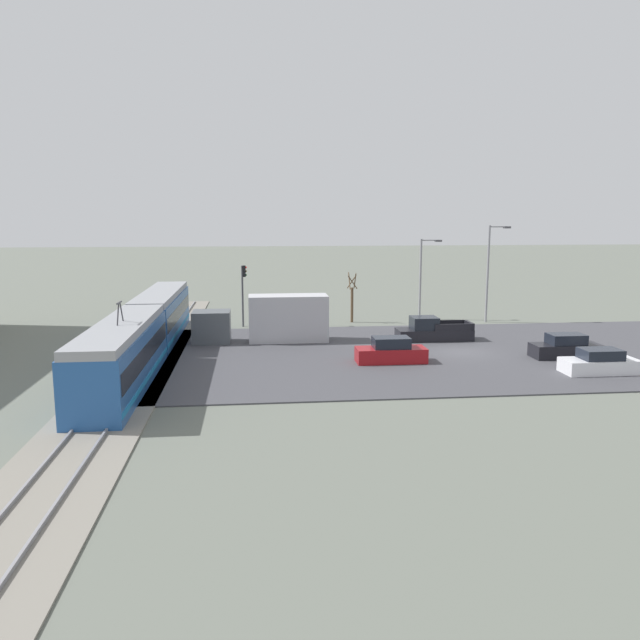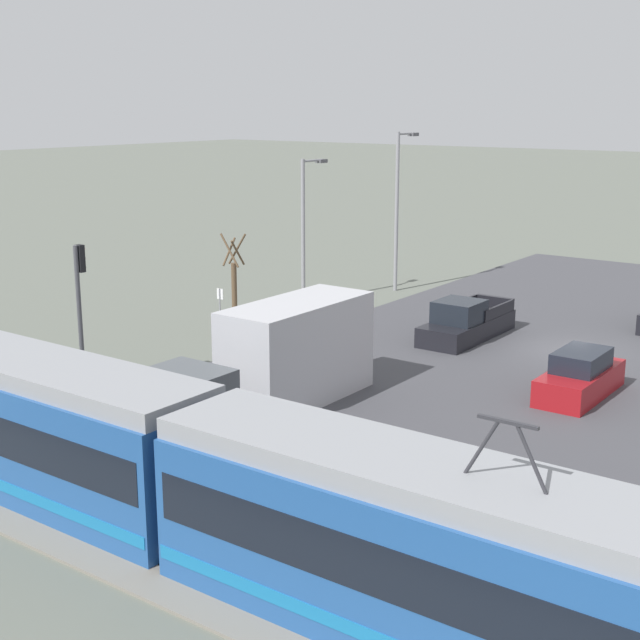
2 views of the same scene
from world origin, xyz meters
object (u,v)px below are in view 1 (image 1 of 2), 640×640
object	(u,v)px
sedan_car_2	(600,363)
street_tree	(352,300)
light_rail_tram	(145,332)
traffic_light_pole	(243,287)
street_lamp_near_crossing	(423,273)
no_parking_sign	(324,308)
pickup_truck	(433,331)
street_lamp_mid_block	(490,267)
sedan_car_0	(391,352)
box_truck	(270,320)
sedan_car_1	(566,348)

from	to	relation	value
sedan_car_2	street_tree	world-z (taller)	street_tree
light_rail_tram	traffic_light_pole	size ratio (longest dim) A/B	5.60
traffic_light_pole	street_lamp_near_crossing	size ratio (longest dim) A/B	0.71
street_tree	no_parking_sign	xyz separation A→B (m)	(-1.56, 2.65, -0.45)
light_rail_tram	street_tree	world-z (taller)	light_rail_tram
pickup_truck	street_lamp_mid_block	size ratio (longest dim) A/B	0.66
sedan_car_0	pickup_truck	bearing A→B (deg)	145.35
sedan_car_2	street_lamp_near_crossing	world-z (taller)	street_lamp_near_crossing
light_rail_tram	sedan_car_0	bearing A→B (deg)	-101.09
traffic_light_pole	light_rail_tram	bearing A→B (deg)	151.43
street_tree	street_lamp_mid_block	size ratio (longest dim) A/B	0.52
sedan_car_2	no_parking_sign	bearing A→B (deg)	-141.91
traffic_light_pole	no_parking_sign	world-z (taller)	traffic_light_pole
sedan_car_2	street_lamp_mid_block	size ratio (longest dim) A/B	0.52
street_lamp_near_crossing	street_lamp_mid_block	xyz separation A→B (m)	(-2.14, -5.40, 0.63)
sedan_car_0	street_lamp_mid_block	xyz separation A→B (m)	(14.63, -11.98, 4.12)
sedan_car_0	street_tree	xyz separation A→B (m)	(15.77, 0.00, 1.25)
street_lamp_near_crossing	no_parking_sign	distance (m)	9.95
box_truck	sedan_car_2	distance (m)	22.34
no_parking_sign	sedan_car_0	bearing A→B (deg)	-169.43
sedan_car_1	sedan_car_2	distance (m)	4.14
box_truck	street_lamp_mid_block	distance (m)	20.88
street_tree	no_parking_sign	size ratio (longest dim) A/B	1.71
sedan_car_2	no_parking_sign	xyz separation A→B (m)	(18.23, 14.29, 0.87)
box_truck	street_lamp_near_crossing	world-z (taller)	street_lamp_near_crossing
box_truck	light_rail_tram	bearing A→B (deg)	118.84
pickup_truck	sedan_car_1	size ratio (longest dim) A/B	1.27
sedan_car_0	street_tree	distance (m)	15.82
street_lamp_mid_block	pickup_truck	bearing A→B (deg)	137.15
light_rail_tram	no_parking_sign	bearing A→B (deg)	-49.41
box_truck	sedan_car_1	distance (m)	20.52
sedan_car_2	street_tree	size ratio (longest dim) A/B	1.00
traffic_light_pole	street_tree	distance (m)	9.61
traffic_light_pole	no_parking_sign	distance (m)	7.03
sedan_car_1	box_truck	bearing A→B (deg)	-111.39
street_lamp_near_crossing	no_parking_sign	world-z (taller)	street_lamp_near_crossing
sedan_car_1	street_tree	size ratio (longest dim) A/B	1.01
sedan_car_2	light_rail_tram	bearing A→B (deg)	-104.56
sedan_car_2	traffic_light_pole	distance (m)	28.17
sedan_car_2	sedan_car_1	bearing A→B (deg)	179.67
sedan_car_1	street_tree	world-z (taller)	street_tree
pickup_truck	street_tree	world-z (taller)	street_tree
pickup_truck	street_lamp_near_crossing	size ratio (longest dim) A/B	0.77
pickup_truck	street_lamp_mid_block	world-z (taller)	street_lamp_mid_block
box_truck	sedan_car_2	bearing A→B (deg)	-121.36
light_rail_tram	street_lamp_mid_block	bearing A→B (deg)	-67.29
sedan_car_0	no_parking_sign	bearing A→B (deg)	-169.43
street_lamp_mid_block	no_parking_sign	bearing A→B (deg)	91.65
light_rail_tram	sedan_car_0	distance (m)	15.98
sedan_car_0	street_lamp_near_crossing	xyz separation A→B (m)	(16.77, -6.58, 3.49)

